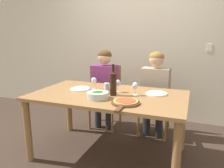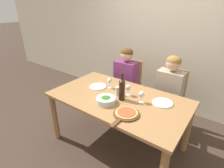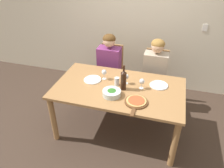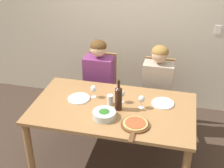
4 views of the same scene
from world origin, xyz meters
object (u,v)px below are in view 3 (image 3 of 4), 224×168
object	(u,v)px
person_man	(155,68)
dinner_plate_right	(159,85)
pizza_on_board	(136,102)
dinner_plate_left	(93,79)
chair_left	(111,71)
wine_bottle	(123,80)
wine_glass_centre	(126,77)
chair_right	(154,77)
wine_glass_right	(142,82)
broccoli_bowl	(112,93)
person_woman	(109,62)
wine_glass_left	(104,73)
water_tumbler	(117,81)

from	to	relation	value
person_man	dinner_plate_right	distance (m)	0.57
dinner_plate_right	pizza_on_board	world-z (taller)	pizza_on_board
pizza_on_board	dinner_plate_left	bearing A→B (deg)	153.35
person_man	dinner_plate_left	world-z (taller)	person_man
chair_left	wine_bottle	size ratio (longest dim) A/B	2.74
wine_glass_centre	chair_right	bearing A→B (deg)	65.76
wine_bottle	dinner_plate_right	world-z (taller)	wine_bottle
wine_glass_centre	pizza_on_board	bearing A→B (deg)	-60.93
chair_right	wine_glass_right	bearing A→B (deg)	-97.56
broccoli_bowl	dinner_plate_right	size ratio (longest dim) A/B	0.96
wine_glass_right	broccoli_bowl	bearing A→B (deg)	-142.19
chair_right	wine_glass_right	xyz separation A→B (m)	(-0.11, -0.81, 0.37)
dinner_plate_left	wine_glass_centre	bearing A→B (deg)	5.23
person_woman	dinner_plate_left	bearing A→B (deg)	-93.47
wine_glass_right	chair_left	bearing A→B (deg)	129.66
pizza_on_board	wine_glass_left	world-z (taller)	wine_glass_left
dinner_plate_right	wine_glass_centre	world-z (taller)	wine_glass_centre
broccoli_bowl	dinner_plate_left	xyz separation A→B (m)	(-0.37, 0.28, -0.03)
broccoli_bowl	wine_glass_centre	distance (m)	0.35
wine_glass_left	dinner_plate_left	bearing A→B (deg)	-152.93
wine_glass_left	person_woman	bearing A→B (deg)	100.51
person_woman	person_man	xyz separation A→B (m)	(0.78, 0.00, 0.00)
broccoli_bowl	dinner_plate_left	distance (m)	0.47
person_woman	water_tumbler	world-z (taller)	person_woman
wine_glass_right	water_tumbler	bearing A→B (deg)	-178.26
chair_left	dinner_plate_left	xyz separation A→B (m)	(-0.04, -0.79, 0.27)
wine_bottle	wine_glass_right	xyz separation A→B (m)	(0.23, 0.08, -0.04)
broccoli_bowl	wine_glass_centre	size ratio (longest dim) A/B	1.59
person_woman	dinner_plate_left	xyz separation A→B (m)	(-0.04, -0.67, 0.05)
pizza_on_board	water_tumbler	bearing A→B (deg)	135.76
dinner_plate_left	wine_glass_centre	world-z (taller)	wine_glass_centre
chair_right	person_man	size ratio (longest dim) A/B	0.80
person_woman	water_tumbler	size ratio (longest dim) A/B	10.47
wine_glass_left	water_tumbler	size ratio (longest dim) A/B	1.30
dinner_plate_right	wine_glass_right	distance (m)	0.28
wine_glass_centre	person_woman	bearing A→B (deg)	125.01
wine_glass_centre	wine_glass_left	bearing A→B (deg)	174.24
chair_left	wine_glass_left	bearing A→B (deg)	-81.18
person_man	dinner_plate_right	size ratio (longest dim) A/B	4.86
chair_right	person_woman	size ratio (longest dim) A/B	0.80
chair_right	person_man	world-z (taller)	person_man
dinner_plate_left	person_man	bearing A→B (deg)	39.48
wine_glass_left	wine_glass_centre	xyz separation A→B (m)	(0.33, -0.03, 0.00)
pizza_on_board	wine_glass_right	xyz separation A→B (m)	(0.01, 0.33, 0.09)
wine_bottle	wine_glass_centre	bearing A→B (deg)	88.26
chair_right	pizza_on_board	size ratio (longest dim) A/B	2.27
chair_left	person_woman	world-z (taller)	person_woman
person_woman	wine_glass_right	xyz separation A→B (m)	(0.67, -0.69, 0.14)
broccoli_bowl	dinner_plate_right	distance (m)	0.69
wine_glass_centre	chair_left	bearing A→B (deg)	120.58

